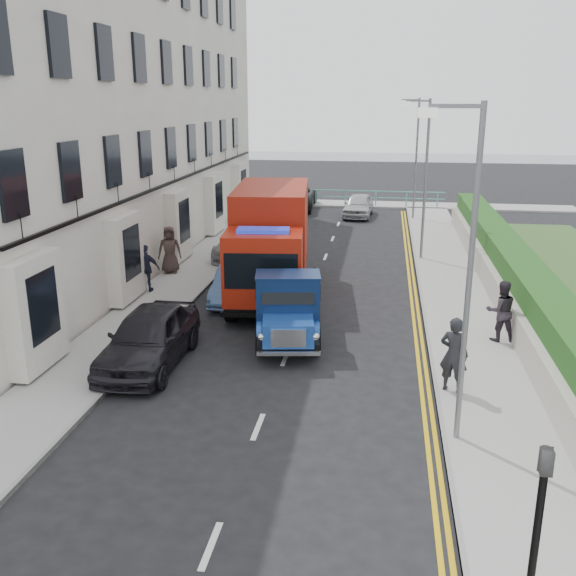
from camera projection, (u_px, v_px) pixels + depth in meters
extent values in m
plane|color=black|center=(273.00, 388.00, 16.19)|extent=(120.00, 120.00, 0.00)
cube|color=gray|center=(183.00, 281.00, 25.44)|extent=(2.40, 38.00, 0.12)
cube|color=gray|center=(454.00, 292.00, 23.94)|extent=(2.60, 38.00, 0.12)
cube|color=gray|center=(346.00, 204.00, 43.65)|extent=(30.00, 2.50, 0.12)
plane|color=#4F5F6C|center=(363.00, 161.00, 73.03)|extent=(120.00, 120.00, 0.00)
cube|color=silver|center=(108.00, 98.00, 27.86)|extent=(6.00, 30.00, 14.00)
cube|color=black|center=(182.00, 178.00, 28.38)|extent=(0.12, 28.00, 0.10)
cube|color=#B2AD9E|center=(491.00, 281.00, 23.61)|extent=(0.30, 28.00, 1.00)
cube|color=#214616|center=(512.00, 271.00, 23.40)|extent=(1.20, 28.00, 1.70)
cube|color=#59B2A5|center=(346.00, 191.00, 42.60)|extent=(13.00, 0.08, 0.06)
cube|color=#59B2A5|center=(346.00, 197.00, 42.72)|extent=(13.00, 0.06, 0.05)
cylinder|color=slate|center=(469.00, 285.00, 12.68)|extent=(0.12, 0.12, 7.00)
cube|color=slate|center=(456.00, 106.00, 11.77)|extent=(1.00, 0.08, 0.08)
cube|color=beige|center=(428.00, 113.00, 11.88)|extent=(0.35, 0.18, 0.18)
cylinder|color=slate|center=(425.00, 182.00, 27.83)|extent=(0.12, 0.12, 7.00)
cube|color=slate|center=(418.00, 101.00, 26.93)|extent=(1.00, 0.08, 0.08)
cube|color=beige|center=(406.00, 104.00, 27.04)|extent=(0.35, 0.18, 0.18)
cylinder|color=slate|center=(416.00, 161.00, 37.31)|extent=(0.12, 0.12, 7.00)
cube|color=slate|center=(411.00, 100.00, 36.41)|extent=(1.00, 0.08, 0.08)
cube|color=beige|center=(402.00, 102.00, 36.51)|extent=(0.35, 0.18, 0.18)
cylinder|color=black|center=(533.00, 562.00, 8.00)|extent=(0.10, 0.10, 3.00)
imported|color=black|center=(543.00, 485.00, 7.68)|extent=(0.16, 0.20, 1.00)
cylinder|color=black|center=(260.00, 340.00, 18.18)|extent=(0.37, 0.89, 0.86)
cylinder|color=black|center=(316.00, 340.00, 18.20)|extent=(0.37, 0.89, 0.86)
cylinder|color=black|center=(263.00, 312.00, 20.60)|extent=(0.37, 0.89, 0.86)
cylinder|color=black|center=(312.00, 312.00, 20.61)|extent=(0.37, 0.89, 0.86)
cube|color=black|center=(288.00, 321.00, 19.36)|extent=(2.37, 4.54, 0.16)
cube|color=#1D48A0|center=(288.00, 330.00, 17.67)|extent=(1.56, 1.37, 0.65)
cube|color=silver|center=(288.00, 338.00, 17.09)|extent=(0.95, 0.22, 0.50)
cube|color=#0D2048|center=(288.00, 301.00, 18.52)|extent=(1.95, 1.35, 1.58)
cube|color=black|center=(288.00, 304.00, 20.34)|extent=(2.26, 2.79, 0.11)
cylinder|color=black|center=(231.00, 304.00, 20.90)|extent=(0.44, 1.16, 1.13)
cylinder|color=black|center=(297.00, 305.00, 20.81)|extent=(0.44, 1.16, 1.13)
cylinder|color=black|center=(242.00, 278.00, 23.96)|extent=(0.44, 1.16, 1.13)
cylinder|color=black|center=(300.00, 279.00, 23.86)|extent=(0.44, 1.16, 1.13)
cylinder|color=black|center=(249.00, 263.00, 26.12)|extent=(0.44, 1.16, 1.13)
cylinder|color=black|center=(302.00, 264.00, 26.02)|extent=(0.44, 1.16, 1.13)
cube|color=black|center=(270.00, 277.00, 23.35)|extent=(3.09, 7.40, 0.26)
cube|color=#971A0B|center=(264.00, 267.00, 20.49)|extent=(2.65, 2.19, 2.26)
cube|color=black|center=(261.00, 271.00, 19.55)|extent=(2.26, 0.31, 1.13)
cube|color=maroon|center=(272.00, 228.00, 23.98)|extent=(3.10, 5.58, 3.09)
imported|color=black|center=(149.00, 337.00, 17.43)|extent=(1.88, 4.64, 1.58)
imported|color=#4C6CA3|center=(235.00, 284.00, 23.02)|extent=(1.44, 3.74, 1.21)
imported|color=#9C9CA0|center=(247.00, 241.00, 29.30)|extent=(2.45, 5.28, 1.49)
imported|color=black|center=(294.00, 196.00, 42.01)|extent=(2.82, 5.91, 1.63)
imported|color=#B2B3B7|center=(359.00, 205.00, 39.20)|extent=(1.91, 4.15, 1.38)
imported|color=black|center=(454.00, 354.00, 15.53)|extent=(0.81, 0.68, 1.91)
imported|color=#2F2831|center=(501.00, 311.00, 18.81)|extent=(0.99, 0.83, 1.83)
imported|color=#1A1D2F|center=(146.00, 268.00, 23.58)|extent=(1.04, 0.44, 1.77)
imported|color=#372A27|center=(170.00, 250.00, 26.10)|extent=(1.07, 0.84, 1.93)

